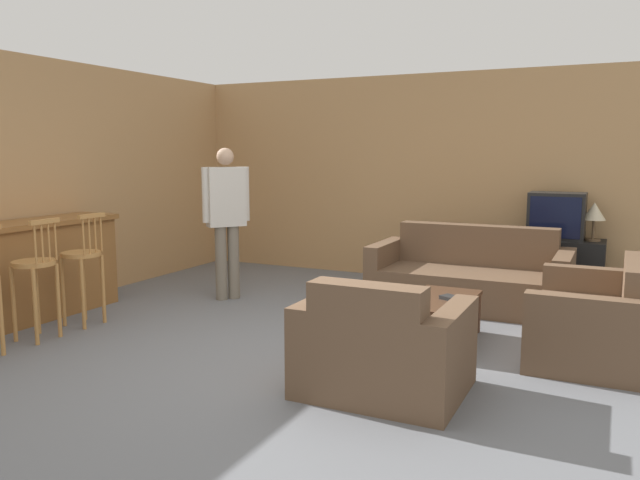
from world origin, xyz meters
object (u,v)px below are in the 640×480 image
tv (557,216)px  table_lamp (594,213)px  person_by_window (226,214)px  loveseat_right (597,322)px  bar_chair_mid (36,275)px  coffee_table (441,305)px  couch_far (470,279)px  bar_chair_far (83,265)px  book_on_table (451,298)px  armchair_near (383,351)px  tv_unit (554,267)px

tv → table_lamp: 0.39m
person_by_window → loveseat_right: bearing=-5.8°
bar_chair_mid → loveseat_right: 4.71m
coffee_table → loveseat_right: bearing=7.5°
couch_far → loveseat_right: couch_far is taller
bar_chair_far → tv: bearing=39.4°
bar_chair_far → book_on_table: size_ratio=5.14×
bar_chair_mid → book_on_table: bearing=23.6°
loveseat_right → coffee_table: loveseat_right is taller
armchair_near → bar_chair_mid: bearing=-177.2°
table_lamp → book_on_table: bearing=-113.4°
bar_chair_far → armchair_near: (3.13, -0.38, -0.29)m
bar_chair_far → loveseat_right: size_ratio=0.76×
loveseat_right → armchair_near: bearing=-131.5°
bar_chair_far → coffee_table: bearing=16.1°
couch_far → loveseat_right: bearing=-44.3°
armchair_near → tv_unit: size_ratio=1.02×
book_on_table → person_by_window: 2.76m
book_on_table → tv_unit: bearing=75.1°
bar_chair_mid → loveseat_right: bearing=20.0°
tv_unit → table_lamp: (0.38, 0.00, 0.64)m
armchair_near → tv_unit: 3.66m
bar_chair_mid → coffee_table: 3.51m
bar_chair_mid → table_lamp: 5.68m
table_lamp → bar_chair_far: bearing=-143.2°
couch_far → loveseat_right: (1.29, -1.26, -0.00)m
tv_unit → tv: 0.59m
tv_unit → tv: (0.00, -0.00, 0.59)m
person_by_window → bar_chair_mid: bearing=-107.5°
loveseat_right → coffee_table: 1.24m
bar_chair_mid → book_on_table: size_ratio=5.14×
tv_unit → person_by_window: (-3.26, -1.74, 0.62)m
coffee_table → tv: bearing=72.8°
armchair_near → book_on_table: armchair_near is taller
couch_far → book_on_table: size_ratio=9.78×
armchair_near → bar_chair_far: bearing=173.1°
tv → person_by_window: (-3.26, -1.73, 0.03)m
loveseat_right → bar_chair_far: bearing=-166.3°
bar_chair_mid → tv_unit: bar_chair_mid is taller
bar_chair_mid → book_on_table: bar_chair_mid is taller
tv_unit → table_lamp: size_ratio=2.47×
loveseat_right → tv: 2.27m
armchair_near → tv_unit: (0.76, 3.58, 0.04)m
tv → table_lamp: bearing=0.5°
tv → book_on_table: 2.43m
couch_far → coffee_table: bearing=-87.7°
loveseat_right → coffee_table: (-1.23, -0.16, 0.04)m
bar_chair_far → couch_far: 3.91m
person_by_window → tv_unit: bearing=28.0°
bar_chair_mid → couch_far: bearing=42.5°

